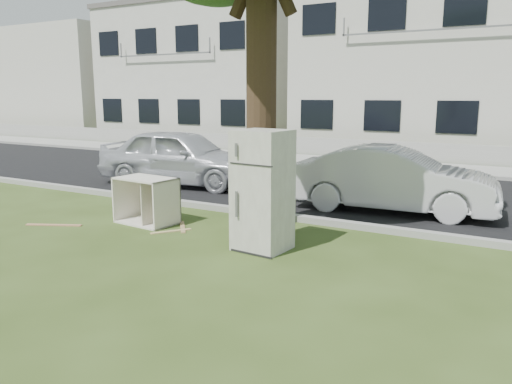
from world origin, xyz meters
The scene contains 16 objects.
ground centered at (0.00, 0.00, 0.00)m, with size 120.00×120.00×0.00m, color #324418.
road centered at (0.00, 6.00, 0.01)m, with size 120.00×7.00×0.01m, color black.
kerb_near centered at (0.00, 2.45, 0.00)m, with size 120.00×0.18×0.12m, color gray.
kerb_far centered at (0.00, 9.55, 0.00)m, with size 120.00×0.18×0.12m, color gray.
sidewalk centered at (0.00, 11.00, 0.01)m, with size 120.00×2.80×0.01m, color gray.
low_wall centered at (0.00, 12.60, 0.35)m, with size 120.00×0.15×0.70m, color gray.
townhouse_left centered at (-12.00, 17.50, 3.52)m, with size 10.20×8.16×7.04m.
townhouse_center centered at (0.00, 17.50, 3.72)m, with size 11.22×8.16×7.44m.
filler_left centered at (-26.00, 18.00, 3.20)m, with size 16.00×9.00×6.40m, color beige.
fridge centered at (0.30, 0.56, 0.94)m, with size 0.78×0.72×1.89m, color beige.
cabinet centered at (-2.40, 0.92, 0.44)m, with size 1.13×0.70×0.88m, color beige.
plank_a centered at (-3.80, -0.09, 0.01)m, with size 1.06×0.09×0.02m, color #AD7A54.
plank_b centered at (-1.60, 0.97, 0.01)m, with size 0.81×0.08×0.02m, color #A58656.
plank_c centered at (-1.60, 0.63, 0.01)m, with size 0.74×0.08×0.02m, color tan.
car_center centered at (1.45, 4.16, 0.68)m, with size 1.44×4.13×1.36m, color beige.
car_left centered at (-4.36, 4.53, 0.76)m, with size 1.81×4.49×1.53m, color silver.
Camera 1 is at (3.93, -6.15, 2.42)m, focal length 35.00 mm.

